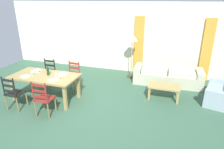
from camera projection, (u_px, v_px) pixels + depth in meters
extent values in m
cube|color=#365B45|center=(83.00, 107.00, 5.45)|extent=(9.60, 9.60, 0.02)
cube|color=beige|center=(118.00, 37.00, 7.89)|extent=(9.60, 0.16, 2.70)
cube|color=orange|center=(139.00, 46.00, 7.60)|extent=(0.35, 0.08, 2.20)
cube|color=orange|center=(207.00, 51.00, 6.90)|extent=(0.35, 0.08, 2.20)
cube|color=#9E874E|center=(45.00, 76.00, 5.65)|extent=(1.90, 0.96, 0.05)
cube|color=#9E874E|center=(13.00, 89.00, 5.70)|extent=(0.08, 0.08, 0.70)
cube|color=#9E874E|center=(65.00, 98.00, 5.20)|extent=(0.08, 0.08, 0.70)
cube|color=#9E874E|center=(31.00, 80.00, 6.37)|extent=(0.08, 0.08, 0.70)
cube|color=#9E874E|center=(78.00, 87.00, 5.88)|extent=(0.08, 0.08, 0.70)
cube|color=black|center=(15.00, 93.00, 5.26)|extent=(0.42, 0.40, 0.03)
cylinder|color=olive|center=(16.00, 97.00, 5.55)|extent=(0.04, 0.04, 0.43)
cylinder|color=olive|center=(27.00, 99.00, 5.44)|extent=(0.04, 0.04, 0.43)
cylinder|color=olive|center=(7.00, 103.00, 5.24)|extent=(0.04, 0.04, 0.43)
cylinder|color=olive|center=(17.00, 105.00, 5.14)|extent=(0.04, 0.04, 0.43)
cylinder|color=black|center=(3.00, 86.00, 5.07)|extent=(0.04, 0.04, 0.50)
cylinder|color=black|center=(14.00, 88.00, 4.96)|extent=(0.04, 0.04, 0.50)
cube|color=black|center=(9.00, 91.00, 5.06)|extent=(0.38, 0.03, 0.06)
cube|color=black|center=(8.00, 86.00, 5.01)|extent=(0.38, 0.03, 0.06)
cube|color=black|center=(7.00, 80.00, 4.95)|extent=(0.38, 0.03, 0.06)
cube|color=maroon|center=(45.00, 99.00, 4.97)|extent=(0.44, 0.42, 0.03)
cylinder|color=olive|center=(43.00, 102.00, 5.25)|extent=(0.04, 0.04, 0.43)
cylinder|color=olive|center=(55.00, 104.00, 5.16)|extent=(0.04, 0.04, 0.43)
cylinder|color=olive|center=(36.00, 109.00, 4.95)|extent=(0.04, 0.04, 0.43)
cylinder|color=olive|center=(48.00, 111.00, 4.86)|extent=(0.04, 0.04, 0.43)
cylinder|color=maroon|center=(33.00, 91.00, 4.77)|extent=(0.04, 0.04, 0.50)
cylinder|color=maroon|center=(46.00, 93.00, 4.68)|extent=(0.04, 0.04, 0.50)
cube|color=maroon|center=(40.00, 97.00, 4.77)|extent=(0.38, 0.04, 0.06)
cube|color=maroon|center=(39.00, 91.00, 4.72)|extent=(0.38, 0.04, 0.06)
cube|color=maroon|center=(38.00, 86.00, 4.66)|extent=(0.38, 0.04, 0.06)
cube|color=black|center=(48.00, 75.00, 6.49)|extent=(0.42, 0.40, 0.03)
cylinder|color=olive|center=(50.00, 84.00, 6.37)|extent=(0.04, 0.04, 0.43)
cylinder|color=olive|center=(41.00, 83.00, 6.47)|extent=(0.04, 0.04, 0.43)
cylinder|color=olive|center=(56.00, 80.00, 6.67)|extent=(0.04, 0.04, 0.43)
cylinder|color=olive|center=(47.00, 79.00, 6.78)|extent=(0.04, 0.04, 0.43)
cylinder|color=black|center=(55.00, 66.00, 6.49)|extent=(0.04, 0.04, 0.50)
cylinder|color=black|center=(45.00, 65.00, 6.60)|extent=(0.04, 0.04, 0.50)
cube|color=black|center=(50.00, 70.00, 6.59)|extent=(0.38, 0.02, 0.06)
cube|color=black|center=(50.00, 65.00, 6.54)|extent=(0.38, 0.02, 0.06)
cube|color=black|center=(49.00, 61.00, 6.49)|extent=(0.38, 0.02, 0.06)
cube|color=maroon|center=(72.00, 78.00, 6.25)|extent=(0.44, 0.43, 0.03)
cylinder|color=olive|center=(75.00, 88.00, 6.12)|extent=(0.04, 0.04, 0.43)
cylinder|color=olive|center=(65.00, 86.00, 6.25)|extent=(0.04, 0.04, 0.43)
cylinder|color=olive|center=(80.00, 84.00, 6.42)|extent=(0.04, 0.04, 0.43)
cylinder|color=olive|center=(71.00, 82.00, 6.54)|extent=(0.04, 0.04, 0.43)
cylinder|color=maroon|center=(79.00, 69.00, 6.24)|extent=(0.04, 0.04, 0.50)
cylinder|color=maroon|center=(70.00, 68.00, 6.37)|extent=(0.04, 0.04, 0.50)
cube|color=maroon|center=(75.00, 72.00, 6.35)|extent=(0.38, 0.05, 0.06)
cube|color=maroon|center=(74.00, 68.00, 6.30)|extent=(0.38, 0.05, 0.06)
cube|color=maroon|center=(74.00, 63.00, 6.24)|extent=(0.38, 0.05, 0.06)
cylinder|color=white|center=(26.00, 76.00, 5.55)|extent=(0.24, 0.24, 0.02)
cube|color=silver|center=(21.00, 76.00, 5.59)|extent=(0.02, 0.17, 0.01)
cylinder|color=white|center=(53.00, 80.00, 5.29)|extent=(0.24, 0.24, 0.02)
cube|color=silver|center=(48.00, 80.00, 5.33)|extent=(0.02, 0.17, 0.01)
cylinder|color=white|center=(37.00, 70.00, 5.99)|extent=(0.24, 0.24, 0.02)
cube|color=silver|center=(33.00, 70.00, 6.04)|extent=(0.03, 0.17, 0.01)
cylinder|color=white|center=(63.00, 74.00, 5.73)|extent=(0.24, 0.24, 0.02)
cube|color=silver|center=(59.00, 73.00, 5.78)|extent=(0.02, 0.17, 0.01)
cylinder|color=#143819|center=(48.00, 71.00, 5.62)|extent=(0.07, 0.07, 0.22)
cylinder|color=#143819|center=(47.00, 66.00, 5.57)|extent=(0.02, 0.02, 0.08)
cylinder|color=black|center=(47.00, 65.00, 5.55)|extent=(0.03, 0.03, 0.02)
cylinder|color=white|center=(32.00, 75.00, 5.63)|extent=(0.06, 0.06, 0.01)
cylinder|color=white|center=(32.00, 74.00, 5.61)|extent=(0.01, 0.01, 0.07)
cone|color=white|center=(32.00, 72.00, 5.59)|extent=(0.06, 0.06, 0.08)
cylinder|color=white|center=(60.00, 80.00, 5.34)|extent=(0.06, 0.06, 0.01)
cylinder|color=white|center=(59.00, 78.00, 5.33)|extent=(0.01, 0.01, 0.07)
cone|color=white|center=(59.00, 76.00, 5.30)|extent=(0.06, 0.06, 0.08)
cylinder|color=white|center=(39.00, 73.00, 5.84)|extent=(0.06, 0.06, 0.01)
cylinder|color=white|center=(38.00, 71.00, 5.82)|extent=(0.01, 0.01, 0.07)
cone|color=white|center=(38.00, 69.00, 5.80)|extent=(0.06, 0.06, 0.08)
cylinder|color=beige|center=(56.00, 75.00, 5.56)|extent=(0.07, 0.07, 0.09)
cube|color=#B3B396|center=(167.00, 78.00, 6.89)|extent=(1.83, 0.86, 0.40)
cube|color=#B3B396|center=(168.00, 70.00, 7.08)|extent=(1.81, 0.26, 0.80)
cube|color=#B3B396|center=(199.00, 79.00, 6.59)|extent=(0.27, 0.81, 0.58)
cube|color=#B3B396|center=(138.00, 73.00, 7.12)|extent=(0.27, 0.81, 0.58)
cube|color=beige|center=(182.00, 73.00, 6.63)|extent=(0.88, 0.67, 0.12)
cube|color=beige|center=(155.00, 71.00, 6.86)|extent=(0.88, 0.67, 0.12)
cube|color=#9E874E|center=(164.00, 86.00, 5.80)|extent=(0.90, 0.56, 0.04)
cube|color=#9E874E|center=(149.00, 94.00, 5.79)|extent=(0.06, 0.06, 0.38)
cube|color=#9E874E|center=(178.00, 98.00, 5.56)|extent=(0.06, 0.06, 0.38)
cube|color=#9E874E|center=(151.00, 88.00, 6.20)|extent=(0.06, 0.06, 0.38)
cube|color=#9E874E|center=(178.00, 91.00, 5.97)|extent=(0.06, 0.06, 0.38)
cube|color=#93A7AF|center=(221.00, 96.00, 5.64)|extent=(0.96, 0.96, 0.38)
cube|color=#93A7AF|center=(220.00, 101.00, 5.23)|extent=(0.82, 0.36, 0.52)
cube|color=#93A7AF|center=(223.00, 88.00, 6.01)|extent=(0.82, 0.36, 0.52)
cylinder|color=#332D28|center=(131.00, 76.00, 7.57)|extent=(0.28, 0.28, 0.03)
cylinder|color=gray|center=(131.00, 59.00, 7.32)|extent=(0.03, 0.03, 1.35)
cone|color=beige|center=(132.00, 37.00, 7.03)|extent=(0.40, 0.40, 0.26)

